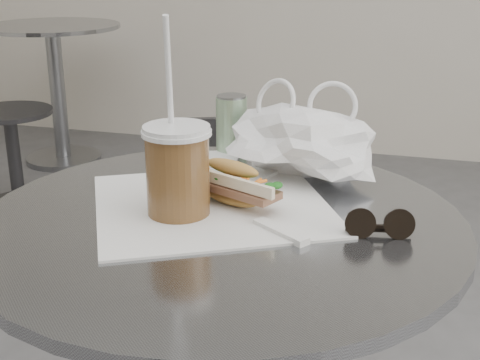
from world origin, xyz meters
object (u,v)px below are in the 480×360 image
(chair_far, at_px, (231,266))
(banh_mi, at_px, (231,184))
(drink_can, at_px, (232,125))
(bg_table, at_px, (56,77))
(bg_chair, at_px, (4,142))
(iced_coffee, at_px, (178,170))
(sunglasses, at_px, (379,226))

(chair_far, height_order, banh_mi, banh_mi)
(banh_mi, bearing_deg, chair_far, 130.87)
(chair_far, xyz_separation_m, drink_can, (0.10, -0.33, 0.49))
(bg_table, height_order, bg_chair, bg_table)
(bg_table, distance_m, bg_chair, 0.72)
(bg_table, bearing_deg, chair_far, -47.44)
(chair_far, height_order, bg_chair, bg_chair)
(bg_chair, height_order, banh_mi, banh_mi)
(bg_table, distance_m, iced_coffee, 2.71)
(banh_mi, bearing_deg, iced_coffee, -113.69)
(bg_table, bearing_deg, banh_mi, -53.28)
(drink_can, bearing_deg, bg_chair, 139.60)
(chair_far, height_order, sunglasses, sunglasses)
(banh_mi, xyz_separation_m, iced_coffee, (-0.07, -0.06, 0.04))
(chair_far, bearing_deg, sunglasses, 100.70)
(iced_coffee, bearing_deg, chair_far, 99.58)
(bg_chair, bearing_deg, banh_mi, -20.92)
(iced_coffee, bearing_deg, banh_mi, 42.10)
(chair_far, xyz_separation_m, banh_mi, (0.18, -0.60, 0.47))
(bg_table, relative_size, bg_chair, 1.05)
(bg_table, xyz_separation_m, bg_chair, (0.13, -0.69, -0.15))
(bg_table, xyz_separation_m, banh_mi, (1.60, -2.15, 0.31))
(banh_mi, height_order, sunglasses, banh_mi)
(bg_chair, xyz_separation_m, banh_mi, (1.47, -1.45, 0.46))
(sunglasses, bearing_deg, chair_far, 110.02)
(bg_chair, height_order, drink_can, drink_can)
(bg_table, relative_size, banh_mi, 3.31)
(chair_far, bearing_deg, iced_coffee, 77.76)
(chair_far, height_order, iced_coffee, iced_coffee)
(drink_can, bearing_deg, sunglasses, -46.04)
(iced_coffee, bearing_deg, drink_can, 92.12)
(bg_table, xyz_separation_m, sunglasses, (1.84, -2.21, 0.29))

